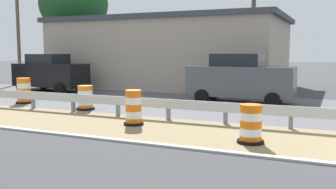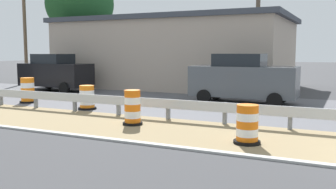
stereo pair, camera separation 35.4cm
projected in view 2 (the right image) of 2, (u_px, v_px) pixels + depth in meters
traffic_barrel_nearest at (247, 126)px, 9.64m from camera, size 0.69×0.69×1.00m
traffic_barrel_close at (133, 109)px, 12.14m from camera, size 0.64×0.64×1.12m
traffic_barrel_mid at (87, 99)px, 15.40m from camera, size 0.74×0.74×0.98m
traffic_barrel_far at (28, 91)px, 17.38m from camera, size 0.74×0.74×1.15m
car_mid_far_lane at (243, 79)px, 17.15m from camera, size 2.03×4.71×2.24m
car_distant_a at (55, 73)px, 22.40m from camera, size 2.10×4.40×2.19m
roadside_shop_near at (176, 52)px, 25.77m from camera, size 8.92×15.02×4.52m
utility_pole_near at (258, 24)px, 21.11m from camera, size 0.24×1.80×7.45m
utility_pole_mid at (24, 19)px, 27.55m from camera, size 0.24×1.80×8.98m
tree_roadside at (80, 4)px, 28.44m from camera, size 5.06×5.06×8.15m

